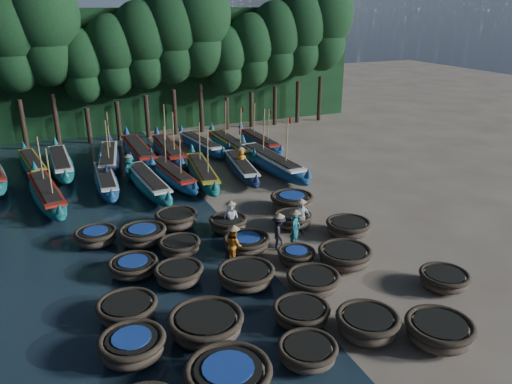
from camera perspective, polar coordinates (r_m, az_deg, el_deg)
name	(u,v)px	position (r m, az deg, el deg)	size (l,w,h in m)	color
ground	(236,233)	(23.99, -2.33, -4.70)	(120.00, 120.00, 0.00)	gray
foliage_wall	(134,70)	(44.74, -13.75, 13.35)	(40.00, 3.00, 10.00)	black
coracle_1	(228,377)	(14.92, -3.18, -20.39)	(3.00, 3.00, 0.84)	brown
coracle_2	(307,352)	(15.98, 5.90, -17.75)	(2.12, 2.12, 0.66)	brown
coracle_3	(367,324)	(17.25, 12.62, -14.52)	(2.12, 2.12, 0.84)	brown
coracle_4	(439,331)	(17.58, 20.21, -14.70)	(2.45, 2.45, 0.82)	brown
coracle_5	(132,346)	(16.42, -13.94, -16.72)	(2.47, 2.47, 0.81)	brown
coracle_6	(206,324)	(16.94, -5.74, -14.81)	(2.86, 2.86, 0.83)	brown
coracle_7	(301,313)	(17.59, 5.19, -13.63)	(2.19, 2.19, 0.68)	brown
coracle_8	(313,281)	(19.34, 6.54, -10.12)	(2.44, 2.44, 0.73)	brown
coracle_9	(444,279)	(20.73, 20.69, -9.29)	(2.16, 2.16, 0.67)	brown
coracle_10	(127,309)	(18.26, -14.50, -12.82)	(2.38, 2.38, 0.70)	brown
coracle_11	(179,274)	(19.89, -8.79, -9.26)	(2.21, 2.21, 0.75)	brown
coracle_12	(246,276)	(19.58, -1.15, -9.54)	(2.71, 2.71, 0.74)	brown
coracle_13	(296,256)	(21.18, 4.62, -7.27)	(1.61, 1.61, 0.65)	brown
coracle_14	(345,256)	(21.21, 10.11, -7.24)	(2.64, 2.64, 0.80)	brown
coracle_15	(133,267)	(20.88, -13.84, -8.28)	(2.05, 2.05, 0.66)	brown
coracle_16	(180,246)	(22.05, -8.70, -6.17)	(1.98, 1.98, 0.71)	brown
coracle_17	(247,243)	(22.13, -1.09, -5.84)	(2.14, 2.14, 0.68)	brown
coracle_18	(293,220)	(24.51, 4.25, -3.16)	(2.09, 2.09, 0.69)	brown
coracle_19	(348,227)	(23.98, 10.49, -3.97)	(2.59, 2.59, 0.73)	brown
coracle_20	(96,236)	(23.77, -17.81, -4.86)	(1.91, 1.91, 0.74)	brown
coracle_21	(143,235)	(23.23, -12.81, -4.84)	(2.17, 2.17, 0.82)	brown
coracle_22	(176,219)	(24.61, -9.08, -3.06)	(2.13, 2.13, 0.83)	brown
coracle_23	(228,224)	(23.96, -3.20, -3.64)	(2.06, 2.06, 0.74)	brown
coracle_24	(292,201)	(26.49, 4.12, -1.05)	(2.59, 2.59, 0.85)	brown
long_boat_2	(47,194)	(29.54, -22.80, -0.21)	(2.47, 8.21, 3.51)	#0F5A55
long_boat_3	(106,180)	(30.81, -16.75, 1.27)	(1.61, 7.36, 1.30)	navy
long_boat_4	(148,183)	(29.70, -12.22, 1.06)	(1.98, 8.06, 1.42)	#0F5A55
long_boat_5	(171,175)	(30.89, -9.64, 1.97)	(2.18, 7.68, 3.28)	navy
long_boat_6	(202,173)	(30.85, -6.15, 2.19)	(2.42, 8.08, 3.46)	#0F5A55
long_boat_7	(241,167)	(31.85, -1.71, 2.82)	(2.34, 7.54, 1.34)	#0F1537
long_boat_8	(272,163)	(32.44, 1.79, 3.36)	(2.13, 9.21, 3.92)	navy
long_boat_10	(33,164)	(35.67, -24.15, 2.91)	(2.30, 7.22, 1.28)	#0F5A55
long_boat_11	(61,163)	(34.91, -21.41, 3.07)	(1.65, 8.31, 1.46)	#0F5A55
long_boat_12	(109,159)	(34.85, -16.47, 3.63)	(2.77, 8.16, 3.51)	#0F1537
long_boat_13	(138,152)	(35.92, -13.30, 4.50)	(1.68, 8.92, 1.57)	navy
long_boat_14	(168,151)	(35.72, -9.99, 4.62)	(1.82, 8.64, 3.67)	navy
long_boat_15	(201,144)	(37.40, -6.35, 5.43)	(2.30, 7.62, 1.35)	navy
long_boat_16	(231,145)	(36.73, -2.87, 5.35)	(1.73, 8.54, 3.63)	#0F5A55
long_boat_17	(259,142)	(37.92, 0.37, 5.77)	(1.44, 7.62, 3.24)	navy
fisherman_0	(231,216)	(23.80, -2.89, -2.75)	(0.81, 0.61, 1.70)	silver
fisherman_1	(295,227)	(22.33, 4.49, -4.06)	(0.74, 0.72, 1.92)	#19646B
fisherman_2	(234,244)	(21.05, -2.54, -5.93)	(0.68, 0.83, 1.81)	orange
fisherman_3	(279,232)	(22.10, 2.63, -4.54)	(0.87, 1.19, 1.85)	black
fisherman_4	(301,216)	(23.64, 5.13, -2.75)	(0.99, 0.52, 1.89)	silver
fisherman_5	(129,169)	(31.32, -14.31, 2.60)	(1.30, 1.62, 1.93)	#19646B
fisherman_6	(241,160)	(32.07, -1.72, 3.68)	(0.97, 0.83, 1.88)	orange
tree_3	(9,39)	(40.33, -26.41, 15.41)	(4.92, 4.92, 11.60)	black
tree_4	(43,28)	(40.29, -23.19, 16.84)	(5.34, 5.34, 12.58)	black
tree_5	(81,66)	(40.60, -19.34, 13.48)	(3.68, 3.68, 8.68)	black
tree_6	(112,55)	(40.79, -16.15, 14.81)	(4.09, 4.09, 9.65)	black
tree_7	(141,45)	(41.11, -12.96, 16.07)	(4.51, 4.51, 10.63)	black
tree_8	(170,35)	(41.56, -9.79, 17.26)	(4.92, 4.92, 11.60)	black
tree_9	(198,25)	(42.15, -6.66, 18.38)	(5.34, 5.34, 12.58)	black
tree_10	(226,59)	(43.07, -3.48, 14.92)	(3.68, 3.68, 8.68)	black
tree_11	(251,50)	(43.85, -0.57, 15.94)	(4.09, 4.09, 9.65)	black
tree_12	(276,41)	(44.75, 2.26, 16.89)	(4.51, 4.51, 10.63)	black
tree_13	(300,32)	(45.75, 5.00, 17.76)	(4.92, 4.92, 11.60)	black
tree_14	(323,23)	(46.85, 7.64, 18.56)	(5.34, 5.34, 12.58)	black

